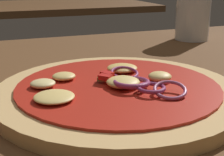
% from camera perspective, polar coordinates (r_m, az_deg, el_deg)
% --- Properties ---
extents(dining_table, '(1.13, 0.91, 0.03)m').
position_cam_1_polar(dining_table, '(0.40, 8.68, -6.14)').
color(dining_table, brown).
rests_on(dining_table, ground).
extents(pizza, '(0.30, 0.30, 0.03)m').
position_cam_1_polar(pizza, '(0.40, 0.96, -2.26)').
color(pizza, tan).
rests_on(pizza, dining_table).
extents(beer_glass, '(0.08, 0.08, 0.13)m').
position_cam_1_polar(beer_glass, '(0.78, 13.83, 10.92)').
color(beer_glass, silver).
rests_on(beer_glass, dining_table).
extents(background_table, '(0.86, 0.57, 0.03)m').
position_cam_1_polar(background_table, '(1.72, -8.67, 12.14)').
color(background_table, brown).
rests_on(background_table, ground).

